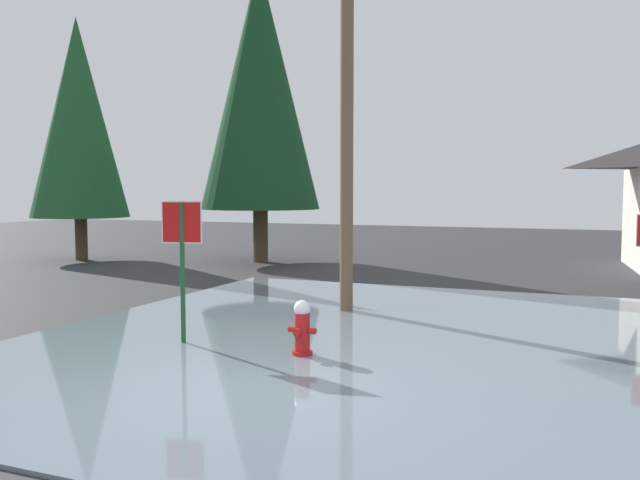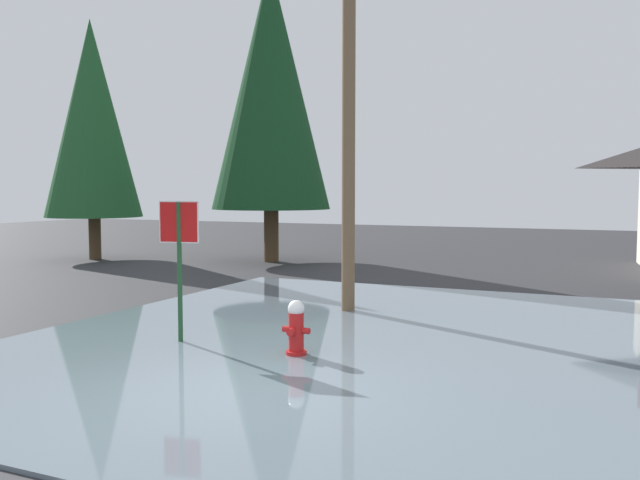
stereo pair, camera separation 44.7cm
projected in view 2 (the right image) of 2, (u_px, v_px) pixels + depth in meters
ground_plane at (243, 398)px, 8.72m from camera, size 80.00×80.00×0.10m
flood_puddle at (434, 347)px, 11.23m from camera, size 13.86×12.93×0.05m
lane_stop_bar at (197, 418)px, 7.79m from camera, size 3.74×0.35×0.01m
stop_sign_near at (179, 243)px, 11.40m from camera, size 0.69×0.16×2.43m
fire_hydrant at (296, 329)px, 10.57m from camera, size 0.46×0.39×0.91m
utility_pole at (349, 112)px, 14.16m from camera, size 1.60×0.28×8.11m
pine_tree_tall_left at (271, 87)px, 24.24m from camera, size 4.26×4.26×10.66m
pine_tree_mid_left at (92, 119)px, 25.17m from camera, size 3.56×3.56×8.89m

